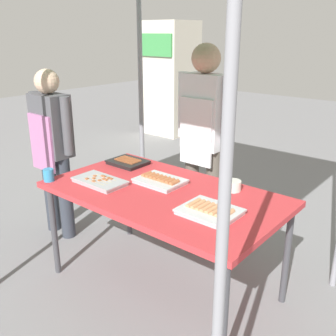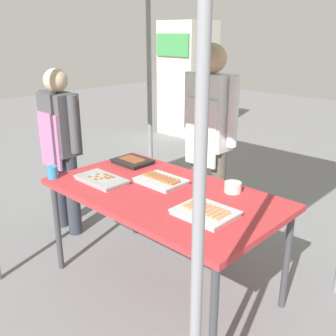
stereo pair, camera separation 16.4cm
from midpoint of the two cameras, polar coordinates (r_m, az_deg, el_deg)
The scene contains 11 objects.
ground_plane at distance 2.98m, azimuth 0.95°, elevation -16.79°, with size 18.00×18.00×0.00m, color slate.
stall_table at distance 2.63m, azimuth 1.04°, elevation -4.44°, with size 1.60×0.90×0.75m.
tray_grilled_sausages at distance 2.29m, azimuth 7.56°, elevation -6.45°, with size 0.34×0.28×0.05m.
tray_meat_skewers at distance 2.79m, azimuth -8.05°, elevation -1.72°, with size 0.38×0.21×0.04m.
tray_pork_links at distance 2.73m, azimuth 0.70°, elevation -1.86°, with size 0.33×0.25×0.05m.
tray_spring_rolls at distance 3.15m, azimuth -3.74°, elevation 0.99°, with size 0.29×0.23×0.05m.
condiment_bowl at distance 2.63m, azimuth 11.24°, elevation -2.79°, with size 0.11×0.11×0.07m, color silver.
drink_cup_near_edge at distance 2.92m, azimuth -15.01°, elevation -0.63°, with size 0.07×0.07×0.09m, color #338CBF.
vendor_woman at distance 3.20m, azimuth 7.51°, elevation 5.49°, with size 0.52×0.23×1.68m.
customer_nearby at distance 3.50m, azimuth -14.15°, elevation 3.95°, with size 0.52×0.22×1.48m.
neighbor_stall_left at distance 7.07m, azimuth 3.56°, elevation 12.92°, with size 0.79×0.79×1.94m.
Camera 2 is at (1.69, -1.73, 1.76)m, focal length 41.67 mm.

